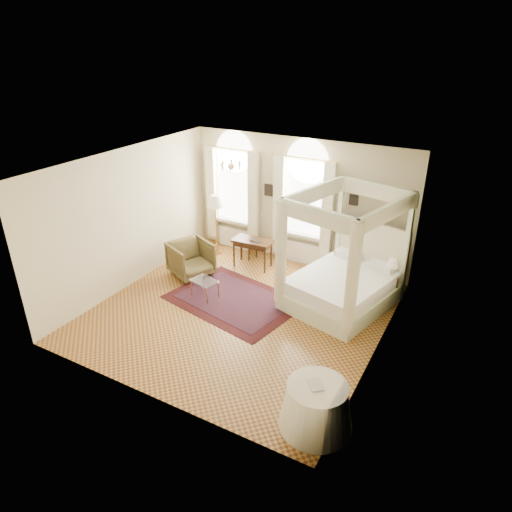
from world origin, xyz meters
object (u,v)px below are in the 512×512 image
at_px(stool, 249,245).
at_px(side_table, 316,406).
at_px(nightstand, 386,286).
at_px(armchair, 191,259).
at_px(coffee_table, 204,282).
at_px(floor_lamp, 215,204).
at_px(canopy_bed, 342,281).
at_px(writing_desk, 253,244).

bearing_deg(stool, side_table, -50.65).
bearing_deg(nightstand, armchair, -165.31).
relative_size(nightstand, stool, 1.32).
distance_m(stool, coffee_table, 2.35).
xyz_separation_m(stool, floor_lamp, (-0.95, -0.17, 1.07)).
distance_m(canopy_bed, writing_desk, 2.76).
height_order(canopy_bed, side_table, canopy_bed).
bearing_deg(coffee_table, writing_desk, 83.97).
bearing_deg(stool, nightstand, -5.54).
distance_m(coffee_table, side_table, 4.46).
relative_size(canopy_bed, armchair, 2.88).
bearing_deg(side_table, stool, 129.35).
distance_m(nightstand, floor_lamp, 4.93).
bearing_deg(floor_lamp, side_table, -43.45).
xyz_separation_m(nightstand, side_table, (0.04, -4.38, 0.07)).
distance_m(stool, side_table, 6.14).
distance_m(armchair, floor_lamp, 1.74).
bearing_deg(floor_lamp, canopy_bed, -13.59).
distance_m(writing_desk, stool, 0.62).
height_order(nightstand, writing_desk, writing_desk).
height_order(canopy_bed, writing_desk, canopy_bed).
distance_m(writing_desk, side_table, 5.60).
relative_size(armchair, side_table, 0.84).
xyz_separation_m(stool, armchair, (-0.79, -1.59, 0.07)).
distance_m(writing_desk, armchair, 1.64).
distance_m(canopy_bed, floor_lamp, 4.16).
bearing_deg(writing_desk, armchair, -134.29).
distance_m(stool, armchair, 1.78).
bearing_deg(floor_lamp, writing_desk, -11.40).
height_order(nightstand, side_table, side_table).
distance_m(canopy_bed, armchair, 3.84).
height_order(coffee_table, floor_lamp, floor_lamp).
bearing_deg(canopy_bed, floor_lamp, 166.41).
bearing_deg(floor_lamp, stool, 9.91).
bearing_deg(stool, floor_lamp, -170.09).
xyz_separation_m(writing_desk, side_table, (3.55, -4.33, -0.26)).
height_order(nightstand, floor_lamp, floor_lamp).
height_order(stool, coffee_table, stool).
bearing_deg(writing_desk, coffee_table, -96.03).
height_order(floor_lamp, side_table, floor_lamp).
bearing_deg(nightstand, side_table, -89.43).
height_order(stool, floor_lamp, floor_lamp).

